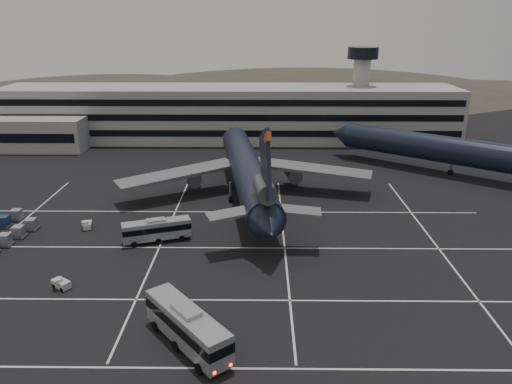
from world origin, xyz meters
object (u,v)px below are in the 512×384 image
bus_near (187,325)px  tug_a (88,225)px  bus_far (157,229)px  uld_cluster (0,232)px  trijet_main (247,171)px

bus_near → tug_a: bus_near is taller
bus_far → tug_a: bearing=49.9°
bus_near → tug_a: 35.35m
bus_near → uld_cluster: (-31.77, 25.75, -1.49)m
bus_far → uld_cluster: 23.81m
bus_far → tug_a: 12.69m
uld_cluster → bus_far: bearing=-2.5°
trijet_main → tug_a: size_ratio=24.07×
tug_a → uld_cluster: size_ratio=0.16×
bus_near → tug_a: bearing=85.2°
trijet_main → bus_far: 22.84m
uld_cluster → tug_a: bearing=16.2°
trijet_main → bus_far: trijet_main is taller
tug_a → bus_near: bearing=-70.1°
trijet_main → bus_far: size_ratio=5.71×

